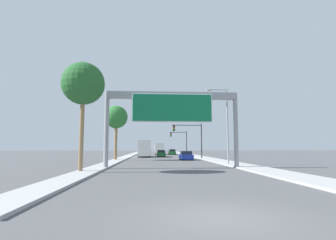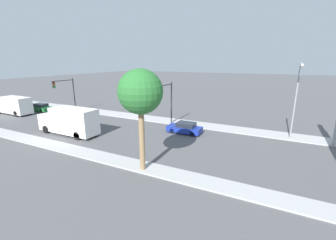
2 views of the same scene
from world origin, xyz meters
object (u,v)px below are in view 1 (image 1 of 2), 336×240
truck_box_primary (145,149)px  car_mid_center (161,153)px  sign_gantry (172,108)px  truck_box_secondary (159,149)px  car_near_right (186,156)px  palm_tree_background (116,118)px  street_lamp_right (225,120)px  traffic_light_near_intersection (192,135)px  traffic_light_mid_block (181,139)px  car_far_center (172,152)px  palm_tree_foreground (83,84)px

truck_box_primary → car_mid_center: bearing=32.3°
sign_gantry → truck_box_secondary: size_ratio=1.67×
car_near_right → palm_tree_background: (-11.18, -0.70, 6.03)m
truck_box_primary → street_lamp_right: 27.29m
palm_tree_background → street_lamp_right: 18.38m
palm_tree_background → traffic_light_near_intersection: bearing=18.4°
traffic_light_mid_block → palm_tree_background: bearing=-118.3°
traffic_light_mid_block → street_lamp_right: 35.79m
traffic_light_mid_block → palm_tree_background: size_ratio=0.71×
car_far_center → traffic_light_mid_block: bearing=-71.4°
palm_tree_background → street_lamp_right: (14.24, -11.54, -1.43)m
truck_box_secondary → street_lamp_right: (6.56, -43.24, 3.72)m
palm_tree_background → sign_gantry: bearing=-64.2°
traffic_light_near_intersection → traffic_light_mid_block: traffic_light_near_intersection is taller
traffic_light_mid_block → sign_gantry: bearing=-97.6°
sign_gantry → truck_box_secondary: bearing=90.0°
truck_box_secondary → palm_tree_background: (-7.68, -31.70, 5.15)m
truck_box_secondary → street_lamp_right: street_lamp_right is taller
truck_box_secondary → traffic_light_near_intersection: (5.01, -27.48, 2.71)m
palm_tree_background → palm_tree_foreground: bearing=-90.5°
palm_tree_background → street_lamp_right: size_ratio=0.96×
traffic_light_near_intersection → palm_tree_background: bearing=-161.6°
car_far_center → traffic_light_mid_block: 6.73m
truck_box_primary → traffic_light_near_intersection: (8.51, -9.37, 2.53)m
car_near_right → traffic_light_near_intersection: traffic_light_near_intersection is taller
car_far_center → car_mid_center: 14.35m
car_mid_center → truck_box_secondary: bearing=90.0°
sign_gantry → car_far_center: (3.50, 45.63, -5.27)m
car_near_right → traffic_light_mid_block: 23.83m
palm_tree_background → street_lamp_right: bearing=-39.0°
truck_box_secondary → traffic_light_mid_block: size_ratio=1.31×
car_near_right → street_lamp_right: street_lamp_right is taller
car_far_center → truck_box_primary: truck_box_primary is taller
car_near_right → palm_tree_foreground: palm_tree_foreground is taller
car_far_center → street_lamp_right: 41.62m
car_mid_center → palm_tree_foreground: size_ratio=0.48×
truck_box_secondary → palm_tree_foreground: (-7.83, -51.29, 5.79)m
car_mid_center → palm_tree_background: bearing=-115.9°
palm_tree_background → truck_box_secondary: bearing=76.4°
sign_gantry → truck_box_primary: 30.00m
street_lamp_right → car_far_center: bearing=94.2°
truck_box_primary → truck_box_secondary: truck_box_primary is taller
car_near_right → traffic_light_mid_block: bearing=85.5°
car_mid_center → traffic_light_near_intersection: (5.01, -11.58, 3.59)m
truck_box_primary → truck_box_secondary: size_ratio=1.07×
traffic_light_near_intersection → palm_tree_foreground: bearing=-118.3°
car_near_right → car_mid_center: car_mid_center is taller
sign_gantry → palm_tree_foreground: palm_tree_foreground is taller
truck_box_secondary → palm_tree_background: size_ratio=0.92×
traffic_light_mid_block → palm_tree_background: 27.62m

